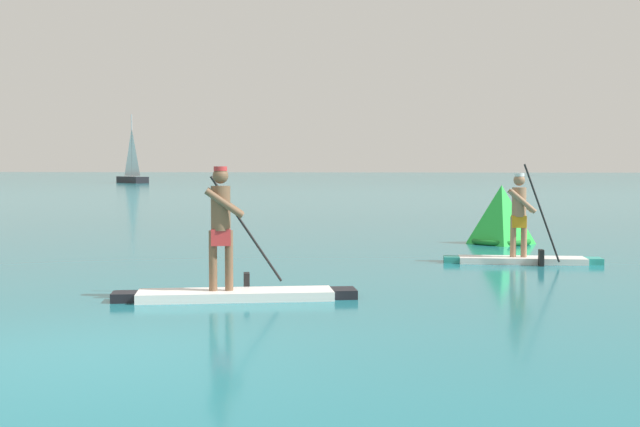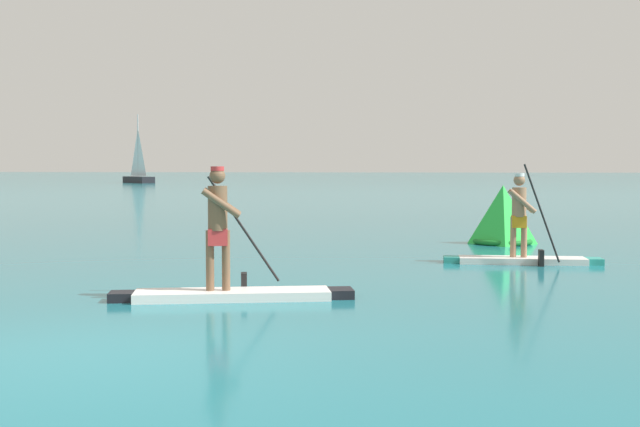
{
  "view_description": "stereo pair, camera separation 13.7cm",
  "coord_description": "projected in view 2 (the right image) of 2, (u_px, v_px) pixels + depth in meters",
  "views": [
    {
      "loc": [
        3.2,
        -7.45,
        1.79
      ],
      "look_at": [
        1.14,
        8.45,
        0.88
      ],
      "focal_mm": 47.02,
      "sensor_mm": 36.0,
      "label": 1
    },
    {
      "loc": [
        3.33,
        -7.43,
        1.79
      ],
      "look_at": [
        1.14,
        8.45,
        0.88
      ],
      "focal_mm": 47.02,
      "sensor_mm": 36.0,
      "label": 2
    }
  ],
  "objects": [
    {
      "name": "ground",
      "position": [
        78.0,
        356.0,
        7.9
      ],
      "size": [
        440.0,
        440.0,
        0.0
      ],
      "primitive_type": "plane",
      "color": "#1E727F"
    },
    {
      "name": "paddleboarder_mid_center",
      "position": [
        230.0,
        274.0,
        11.23
      ],
      "size": [
        3.26,
        1.25,
        1.8
      ],
      "rotation": [
        0.0,
        0.0,
        0.24
      ],
      "color": "white",
      "rests_on": "ground"
    },
    {
      "name": "paddleboarder_far_right",
      "position": [
        522.0,
        244.0,
        15.36
      ],
      "size": [
        2.87,
        0.83,
        1.86
      ],
      "rotation": [
        0.0,
        0.0,
        0.03
      ],
      "color": "white",
      "rests_on": "ground"
    },
    {
      "name": "race_marker_buoy",
      "position": [
        503.0,
        217.0,
        19.23
      ],
      "size": [
        1.36,
        1.36,
        1.35
      ],
      "color": "green",
      "rests_on": "ground"
    },
    {
      "name": "sailboat_left_horizon",
      "position": [
        138.0,
        175.0,
        87.6
      ],
      "size": [
        4.81,
        5.29,
        7.14
      ],
      "rotation": [
        0.0,
        0.0,
        2.28
      ],
      "color": "black",
      "rests_on": "ground"
    }
  ]
}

